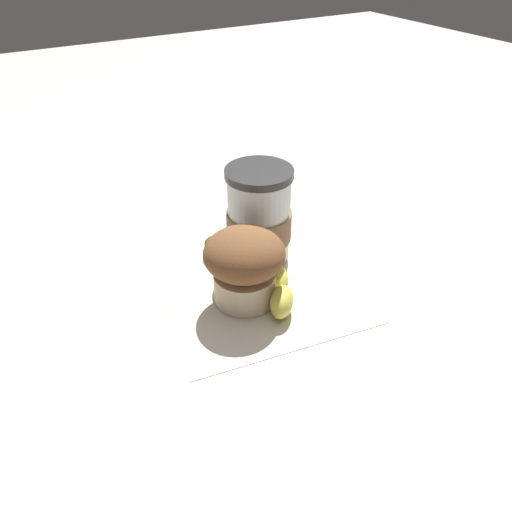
% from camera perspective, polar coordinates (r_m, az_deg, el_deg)
% --- Properties ---
extents(ground_plane, '(3.00, 3.00, 0.00)m').
position_cam_1_polar(ground_plane, '(0.65, 0.00, -3.54)').
color(ground_plane, beige).
extents(paper_napkin, '(0.28, 0.28, 0.00)m').
position_cam_1_polar(paper_napkin, '(0.65, 0.00, -3.48)').
color(paper_napkin, beige).
rests_on(paper_napkin, ground_plane).
extents(coffee_cup, '(0.09, 0.09, 0.13)m').
position_cam_1_polar(coffee_cup, '(0.67, 0.34, 4.52)').
color(coffee_cup, silver).
rests_on(coffee_cup, paper_napkin).
extents(muffin, '(0.10, 0.10, 0.10)m').
position_cam_1_polar(muffin, '(0.59, -1.34, -0.88)').
color(muffin, beige).
rests_on(muffin, paper_napkin).
extents(banana, '(0.20, 0.08, 0.03)m').
position_cam_1_polar(banana, '(0.65, 0.15, -1.49)').
color(banana, '#D6CC4C').
rests_on(banana, paper_napkin).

